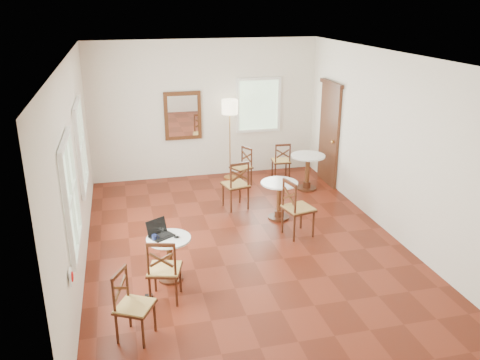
% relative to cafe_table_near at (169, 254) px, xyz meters
% --- Properties ---
extents(ground, '(7.00, 7.00, 0.00)m').
position_rel_cafe_table_near_xyz_m(ground, '(1.30, 0.82, -0.41)').
color(ground, maroon).
rests_on(ground, ground).
extents(room_shell, '(5.02, 7.02, 3.01)m').
position_rel_cafe_table_near_xyz_m(room_shell, '(1.24, 1.10, 1.48)').
color(room_shell, silver).
rests_on(room_shell, ground).
extents(cafe_table_near, '(0.62, 0.62, 0.66)m').
position_rel_cafe_table_near_xyz_m(cafe_table_near, '(0.00, 0.00, 0.00)').
color(cafe_table_near, '#401E10').
rests_on(cafe_table_near, ground).
extents(cafe_table_mid, '(0.66, 0.66, 0.70)m').
position_rel_cafe_table_near_xyz_m(cafe_table_mid, '(2.15, 1.64, 0.03)').
color(cafe_table_mid, '#401E10').
rests_on(cafe_table_mid, ground).
extents(cafe_table_back, '(0.71, 0.71, 0.75)m').
position_rel_cafe_table_near_xyz_m(cafe_table_back, '(3.18, 2.91, 0.06)').
color(cafe_table_back, '#401E10').
rests_on(cafe_table_back, ground).
extents(chair_near_a, '(0.52, 0.52, 0.91)m').
position_rel_cafe_table_near_xyz_m(chair_near_a, '(-0.12, -0.50, 0.05)').
color(chair_near_a, '#401E10').
rests_on(chair_near_a, ground).
extents(chair_near_b, '(0.54, 0.54, 0.87)m').
position_rel_cafe_table_near_xyz_m(chair_near_b, '(-0.55, -1.20, 0.03)').
color(chair_near_b, '#401E10').
rests_on(chair_near_b, ground).
extents(chair_mid_a, '(0.53, 0.53, 0.96)m').
position_rel_cafe_table_near_xyz_m(chair_mid_a, '(1.50, 2.29, 0.07)').
color(chair_mid_a, '#401E10').
rests_on(chair_mid_a, ground).
extents(chair_mid_b, '(0.55, 0.55, 0.99)m').
position_rel_cafe_table_near_xyz_m(chair_mid_b, '(2.22, 0.92, 0.09)').
color(chair_mid_b, '#401E10').
rests_on(chair_mid_b, ground).
extents(chair_back_a, '(0.42, 0.42, 0.84)m').
position_rel_cafe_table_near_xyz_m(chair_back_a, '(2.86, 3.67, 0.01)').
color(chair_back_a, '#401E10').
rests_on(chair_back_a, ground).
extents(chair_back_b, '(0.51, 0.51, 0.82)m').
position_rel_cafe_table_near_xyz_m(chair_back_b, '(1.92, 3.49, 0.00)').
color(chair_back_b, '#401E10').
rests_on(chair_back_b, ground).
extents(floor_lamp, '(0.34, 0.34, 1.76)m').
position_rel_cafe_table_near_xyz_m(floor_lamp, '(1.77, 3.97, 1.09)').
color(floor_lamp, '#BF8C3F').
rests_on(floor_lamp, ground).
extents(laptop, '(0.41, 0.39, 0.23)m').
position_rel_cafe_table_near_xyz_m(laptop, '(-0.11, 0.10, 0.31)').
color(laptop, black).
rests_on(laptop, cafe_table_near).
extents(mouse, '(0.09, 0.06, 0.03)m').
position_rel_cafe_table_near_xyz_m(mouse, '(0.11, -0.03, 0.27)').
color(mouse, black).
rests_on(mouse, cafe_table_near).
extents(navy_mug, '(0.10, 0.07, 0.08)m').
position_rel_cafe_table_near_xyz_m(navy_mug, '(-0.19, -0.02, 0.29)').
color(navy_mug, '#0F1534').
rests_on(navy_mug, cafe_table_near).
extents(water_glass, '(0.06, 0.06, 0.09)m').
position_rel_cafe_table_near_xyz_m(water_glass, '(-0.07, 0.13, 0.30)').
color(water_glass, white).
rests_on(water_glass, cafe_table_near).
extents(power_adapter, '(0.10, 0.06, 0.04)m').
position_rel_cafe_table_near_xyz_m(power_adapter, '(-0.34, -0.40, -0.39)').
color(power_adapter, black).
rests_on(power_adapter, ground).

